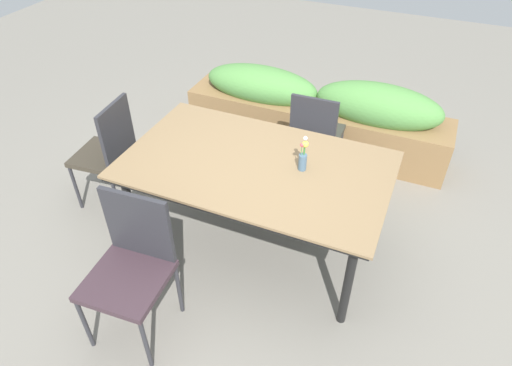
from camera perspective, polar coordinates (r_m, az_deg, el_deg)
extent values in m
plane|color=gray|center=(3.50, 0.02, -8.56)|extent=(12.00, 12.00, 0.00)
cube|color=#8C704C|center=(3.05, 0.00, 2.34)|extent=(1.81, 1.07, 0.02)
cube|color=black|center=(3.06, 0.00, 2.02)|extent=(1.77, 1.05, 0.02)
cylinder|color=black|center=(3.36, -15.50, -3.83)|extent=(0.06, 0.06, 0.75)
cylinder|color=black|center=(2.87, 11.60, -12.40)|extent=(0.06, 0.06, 0.75)
cylinder|color=black|center=(3.88, -8.37, 3.93)|extent=(0.06, 0.06, 0.75)
cylinder|color=black|center=(3.47, 14.96, -2.07)|extent=(0.06, 0.06, 0.75)
cube|color=#36352E|center=(3.95, 7.80, 6.27)|extent=(0.42, 0.42, 0.04)
cube|color=#2D2D33|center=(3.68, 7.29, 7.71)|extent=(0.39, 0.04, 0.43)
cylinder|color=#2D2D33|center=(4.27, 5.82, 5.36)|extent=(0.03, 0.03, 0.45)
cylinder|color=#2D2D33|center=(4.21, 10.62, 4.25)|extent=(0.03, 0.03, 0.45)
cylinder|color=#2D2D33|center=(3.98, 4.23, 2.64)|extent=(0.03, 0.03, 0.45)
cylinder|color=#2D2D33|center=(3.91, 9.35, 1.41)|extent=(0.03, 0.03, 0.45)
cube|color=#3B3428|center=(3.87, -18.96, 3.32)|extent=(0.45, 0.45, 0.04)
cube|color=#2D2D33|center=(3.63, -17.25, 6.08)|extent=(0.07, 0.40, 0.49)
cylinder|color=#2D2D33|center=(3.99, -21.93, -0.48)|extent=(0.03, 0.03, 0.45)
cylinder|color=#2D2D33|center=(4.22, -19.07, 2.62)|extent=(0.03, 0.03, 0.45)
cylinder|color=#2D2D33|center=(3.79, -17.39, -1.61)|extent=(0.03, 0.03, 0.45)
cylinder|color=#2D2D33|center=(4.03, -14.64, 1.71)|extent=(0.03, 0.03, 0.45)
cube|color=#3C2B32|center=(2.81, -16.14, -11.80)|extent=(0.49, 0.49, 0.04)
cube|color=#2D2D33|center=(2.74, -14.73, -5.29)|extent=(0.44, 0.06, 0.48)
cylinder|color=#2D2D33|center=(2.82, -13.82, -19.25)|extent=(0.03, 0.03, 0.47)
cylinder|color=#2D2D33|center=(3.00, -20.93, -16.30)|extent=(0.03, 0.03, 0.47)
cylinder|color=#2D2D33|center=(3.01, -9.78, -13.07)|extent=(0.03, 0.03, 0.47)
cylinder|color=#2D2D33|center=(3.18, -16.57, -10.76)|extent=(0.03, 0.03, 0.47)
cylinder|color=slate|center=(2.97, 5.93, 2.65)|extent=(0.05, 0.05, 0.12)
cylinder|color=#47843D|center=(2.92, 6.19, 4.32)|extent=(0.01, 0.01, 0.16)
sphere|color=white|center=(2.87, 6.30, 5.67)|extent=(0.03, 0.03, 0.03)
cylinder|color=#47843D|center=(2.92, 5.78, 3.85)|extent=(0.01, 0.01, 0.12)
sphere|color=#DB4C56|center=(2.89, 5.86, 4.83)|extent=(0.03, 0.03, 0.03)
cylinder|color=#47843D|center=(2.92, 6.07, 3.96)|extent=(0.01, 0.01, 0.13)
sphere|color=#EFCC4C|center=(2.89, 6.15, 5.00)|extent=(0.03, 0.03, 0.03)
cylinder|color=#47843D|center=(2.93, 6.22, 3.96)|extent=(0.01, 0.01, 0.12)
sphere|color=#EFCC4C|center=(2.90, 6.30, 4.93)|extent=(0.04, 0.04, 0.04)
cube|color=olive|center=(4.52, 7.44, 7.31)|extent=(2.56, 0.50, 0.45)
ellipsoid|color=#569347|center=(4.52, 0.67, 12.39)|extent=(1.15, 0.45, 0.36)
ellipsoid|color=#569347|center=(4.26, 15.31, 9.48)|extent=(1.15, 0.45, 0.40)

